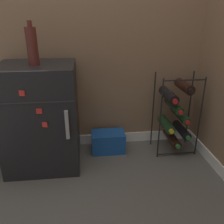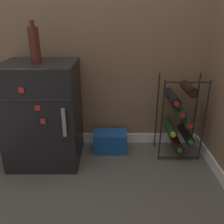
# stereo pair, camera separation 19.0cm
# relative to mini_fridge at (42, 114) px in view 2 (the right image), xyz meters

# --- Properties ---
(ground_plane) EXTENTS (14.00, 14.00, 0.00)m
(ground_plane) POSITION_rel_mini_fridge_xyz_m (0.49, -0.34, -0.40)
(ground_plane) COLOR #56544F
(mini_fridge) EXTENTS (0.55, 0.50, 0.81)m
(mini_fridge) POSITION_rel_mini_fridge_xyz_m (0.00, 0.00, 0.00)
(mini_fridge) COLOR black
(mini_fridge) RESTS_ON ground_plane
(wine_rack) EXTENTS (0.35, 0.33, 0.69)m
(wine_rack) POSITION_rel_mini_fridge_xyz_m (1.09, 0.07, -0.05)
(wine_rack) COLOR black
(wine_rack) RESTS_ON ground_plane
(soda_box) EXTENTS (0.29, 0.18, 0.18)m
(soda_box) POSITION_rel_mini_fridge_xyz_m (0.52, 0.12, -0.31)
(soda_box) COLOR #194C9E
(soda_box) RESTS_ON ground_plane
(fridge_top_bottle) EXTENTS (0.07, 0.07, 0.29)m
(fridge_top_bottle) POSITION_rel_mini_fridge_xyz_m (0.00, -0.03, 0.53)
(fridge_top_bottle) COLOR #56231E
(fridge_top_bottle) RESTS_ON mini_fridge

